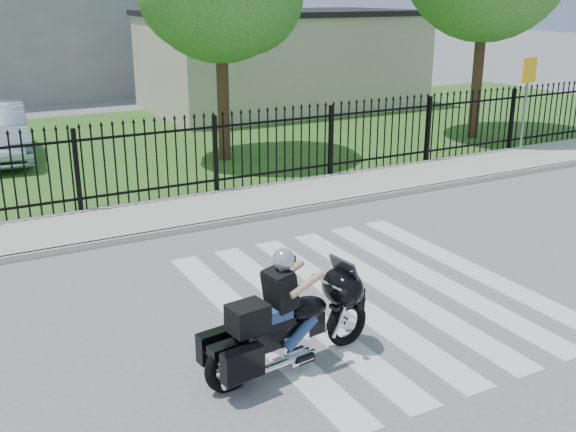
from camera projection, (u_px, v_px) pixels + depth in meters
name	position (u px, v px, depth m)	size (l,w,h in m)	color
ground	(372.00, 295.00, 10.16)	(120.00, 120.00, 0.00)	slate
crosswalk	(372.00, 295.00, 10.16)	(5.00, 5.50, 0.01)	silver
sidewalk	(235.00, 204.00, 14.31)	(40.00, 2.00, 0.12)	#ADAAA3
curb	(256.00, 217.00, 13.47)	(40.00, 0.12, 0.12)	#ADAAA3
grass_strip	(139.00, 144.00, 20.16)	(40.00, 12.00, 0.02)	#326121
iron_fence	(216.00, 156.00, 14.87)	(26.00, 0.04, 1.80)	black
building_low	(282.00, 62.00, 26.11)	(10.00, 6.00, 3.50)	beige
building_low_roof	(282.00, 13.00, 25.53)	(10.20, 6.20, 0.20)	black
motorcycle_rider	(287.00, 319.00, 8.01)	(2.40, 0.96, 1.59)	black
traffic_sign	(528.00, 85.00, 18.43)	(0.55, 0.11, 2.54)	slate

